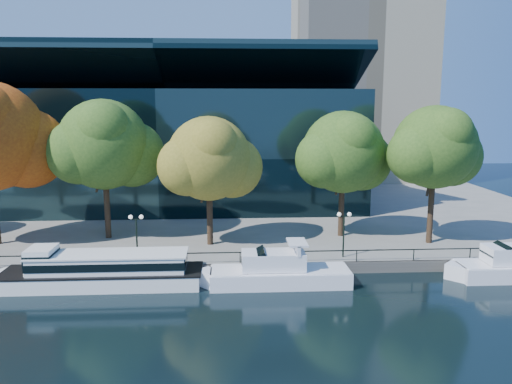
{
  "coord_description": "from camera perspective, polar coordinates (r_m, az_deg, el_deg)",
  "views": [
    {
      "loc": [
        4.01,
        -37.31,
        14.33
      ],
      "look_at": [
        6.62,
        8.0,
        6.28
      ],
      "focal_mm": 35.0,
      "sensor_mm": 36.0,
      "label": 1
    }
  ],
  "objects": [
    {
      "name": "tree_2",
      "position": [
        51.03,
        -16.81,
        5.0
      ],
      "size": [
        11.04,
        9.05,
        13.82
      ],
      "color": "black",
      "rests_on": "promenade"
    },
    {
      "name": "tour_boat",
      "position": [
        41.91,
        -17.68,
        -8.42
      ],
      "size": [
        17.13,
        3.82,
        3.25
      ],
      "color": "white",
      "rests_on": "ground"
    },
    {
      "name": "lamp_2",
      "position": [
        44.24,
        10.02,
        -3.62
      ],
      "size": [
        1.26,
        0.36,
        4.03
      ],
      "color": "black",
      "rests_on": "promenade"
    },
    {
      "name": "tree_4",
      "position": [
        50.57,
        10.11,
        4.31
      ],
      "size": [
        10.23,
        8.39,
        12.67
      ],
      "color": "black",
      "rests_on": "promenade"
    },
    {
      "name": "cruiser_near",
      "position": [
        40.33,
        2.07,
        -9.08
      ],
      "size": [
        12.34,
        3.18,
        3.58
      ],
      "color": "white",
      "rests_on": "ground"
    },
    {
      "name": "tree_3",
      "position": [
        46.8,
        -5.21,
        3.61
      ],
      "size": [
        9.87,
        8.1,
        12.23
      ],
      "color": "black",
      "rests_on": "promenade"
    },
    {
      "name": "railing",
      "position": [
        42.6,
        -8.62,
        -6.97
      ],
      "size": [
        88.2,
        0.08,
        0.99
      ],
      "color": "black",
      "rests_on": "promenade"
    },
    {
      "name": "lamp_1",
      "position": [
        43.77,
        -13.52,
        -3.9
      ],
      "size": [
        1.26,
        0.36,
        4.03
      ],
      "color": "black",
      "rests_on": "promenade"
    },
    {
      "name": "tree_5",
      "position": [
        50.09,
        19.92,
        4.64
      ],
      "size": [
        9.83,
        8.06,
        13.23
      ],
      "color": "black",
      "rests_on": "promenade"
    },
    {
      "name": "ground",
      "position": [
        40.17,
        -8.98,
        -10.97
      ],
      "size": [
        160.0,
        160.0,
        0.0
      ],
      "primitive_type": "plane",
      "color": "black",
      "rests_on": "ground"
    },
    {
      "name": "promenade",
      "position": [
        75.08,
        -6.3,
        -0.61
      ],
      "size": [
        90.0,
        67.08,
        1.0
      ],
      "color": "slate",
      "rests_on": "ground"
    },
    {
      "name": "convention_building",
      "position": [
        69.8,
        -9.92,
        5.13
      ],
      "size": [
        50.0,
        24.57,
        21.43
      ],
      "color": "black",
      "rests_on": "ground"
    },
    {
      "name": "cruiser_far",
      "position": [
        46.74,
        27.14,
        -7.49
      ],
      "size": [
        10.89,
        3.02,
        3.56
      ],
      "color": "white",
      "rests_on": "ground"
    }
  ]
}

